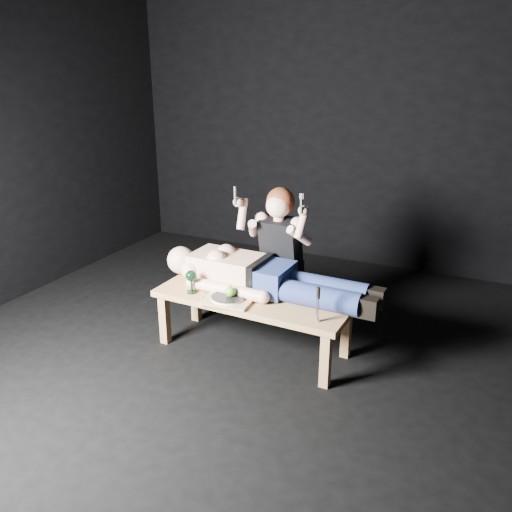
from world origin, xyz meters
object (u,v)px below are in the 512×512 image
at_px(kneeling_woman, 284,256).
at_px(carving_knife, 318,305).
at_px(serving_tray, 228,300).
at_px(goblet, 191,282).
at_px(lying_man, 267,273).
at_px(table, 253,323).

bearing_deg(kneeling_woman, carving_knife, -50.13).
distance_m(kneeling_woman, carving_knife, 0.86).
distance_m(kneeling_woman, serving_tray, 0.70).
relative_size(serving_tray, goblet, 1.98).
distance_m(lying_man, kneeling_woman, 0.36).
height_order(serving_tray, carving_knife, carving_knife).
distance_m(table, serving_tray, 0.32).
distance_m(serving_tray, goblet, 0.33).
bearing_deg(table, lying_man, 68.61).
distance_m(lying_man, carving_knife, 0.61).
bearing_deg(carving_knife, lying_man, 150.09).
xyz_separation_m(table, serving_tray, (-0.12, -0.17, 0.24)).
height_order(kneeling_woman, carving_knife, kneeling_woman).
bearing_deg(carving_knife, goblet, 179.04).
bearing_deg(carving_knife, table, 163.02).
bearing_deg(lying_man, goblet, -149.74).
xyz_separation_m(kneeling_woman, carving_knife, (0.52, -0.68, -0.04)).
distance_m(table, carving_knife, 0.70).
xyz_separation_m(table, kneeling_woman, (0.05, 0.49, 0.39)).
relative_size(lying_man, kneeling_woman, 1.32).
bearing_deg(serving_tray, kneeling_woman, 75.32).
relative_size(table, goblet, 8.22).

